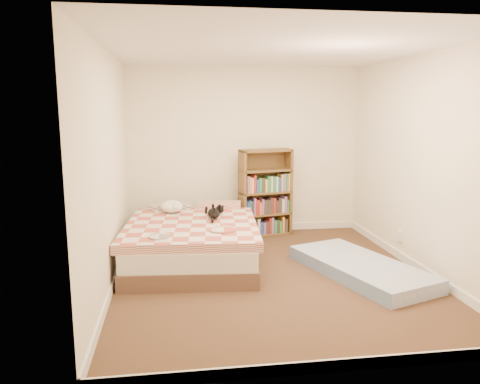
{
  "coord_description": "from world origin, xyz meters",
  "views": [
    {
      "loc": [
        -1.07,
        -4.98,
        1.9
      ],
      "look_at": [
        -0.32,
        0.3,
        0.93
      ],
      "focal_mm": 35.0,
      "sensor_mm": 36.0,
      "label": 1
    }
  ],
  "objects": [
    {
      "name": "room",
      "position": [
        0.0,
        0.0,
        1.2
      ],
      "size": [
        3.51,
        4.01,
        2.51
      ],
      "color": "#44281D",
      "rests_on": "ground"
    },
    {
      "name": "bed",
      "position": [
        -0.86,
        0.74,
        0.26
      ],
      "size": [
        1.72,
        2.26,
        0.57
      ],
      "rotation": [
        0.0,
        0.0,
        -0.09
      ],
      "color": "brown",
      "rests_on": "room"
    },
    {
      "name": "bookshelf",
      "position": [
        0.27,
        1.77,
        0.5
      ],
      "size": [
        0.83,
        0.41,
        1.3
      ],
      "rotation": [
        0.0,
        0.0,
        0.2
      ],
      "color": "#50361B",
      "rests_on": "room"
    },
    {
      "name": "floor_mattress",
      "position": [
        1.03,
        -0.09,
        0.08
      ],
      "size": [
        1.33,
        1.92,
        0.16
      ],
      "primitive_type": "cube",
      "rotation": [
        0.0,
        0.0,
        0.33
      ],
      "color": "#6F89B9",
      "rests_on": "room"
    },
    {
      "name": "black_cat",
      "position": [
        -0.58,
        0.85,
        0.57
      ],
      "size": [
        0.31,
        0.59,
        0.13
      ],
      "rotation": [
        0.0,
        0.0,
        -0.52
      ],
      "color": "black",
      "rests_on": "bed"
    },
    {
      "name": "white_dog",
      "position": [
        -1.1,
        1.2,
        0.6
      ],
      "size": [
        0.38,
        0.4,
        0.16
      ],
      "rotation": [
        0.0,
        0.0,
        -0.27
      ],
      "color": "white",
      "rests_on": "bed"
    }
  ]
}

